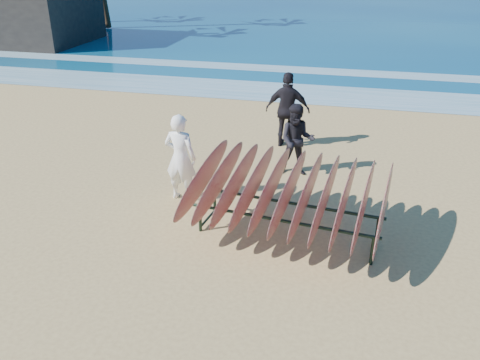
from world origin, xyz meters
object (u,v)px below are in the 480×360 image
at_px(surfboard_rack, 288,192).
at_px(person_white, 181,158).
at_px(person_dark_a, 297,140).
at_px(person_dark_b, 288,110).

bearing_deg(surfboard_rack, person_white, 163.36).
distance_m(person_dark_a, person_dark_b, 1.74).
bearing_deg(person_white, person_dark_a, -134.22).
relative_size(person_dark_a, person_dark_b, 0.86).
height_order(person_white, person_dark_b, person_dark_b).
relative_size(surfboard_rack, person_dark_a, 2.17).
height_order(person_white, person_dark_a, person_white).
bearing_deg(person_white, person_dark_b, -109.21).
xyz_separation_m(surfboard_rack, person_dark_a, (-0.22, 2.69, -0.08)).
relative_size(surfboard_rack, person_dark_b, 1.86).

